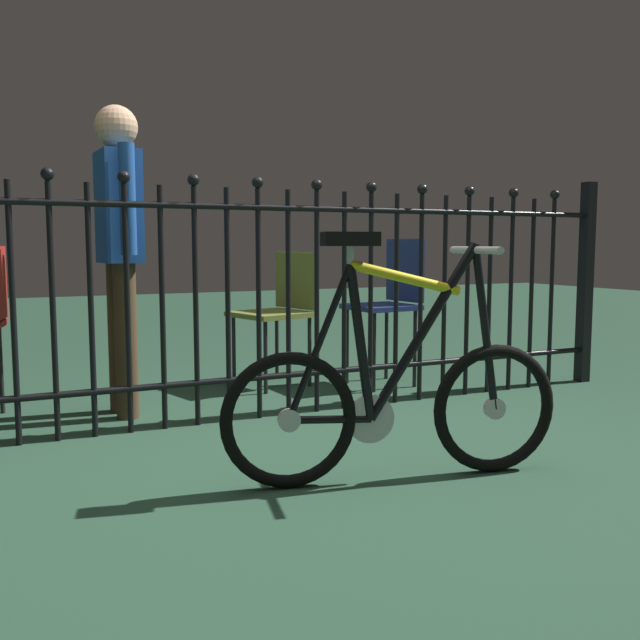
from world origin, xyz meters
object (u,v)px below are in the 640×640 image
Objects in this scene: chair_olive at (282,304)px; person_visitor at (119,235)px; bicycle at (395,396)px; chair_navy at (391,295)px.

person_visitor reaches higher than chair_olive.
person_visitor is (-1.03, -0.38, 0.41)m from chair_olive.
person_visitor reaches higher than bicycle.
bicycle is 1.73m from person_visitor.
person_visitor is at bearing 116.36° from bicycle.
chair_olive is (-0.61, 0.29, -0.05)m from chair_navy.
bicycle is 1.54× the size of chair_olive.
chair_navy is at bearing 58.98° from bicycle.
bicycle is at bearing -99.73° from chair_olive.
chair_navy is 1.10× the size of chair_olive.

